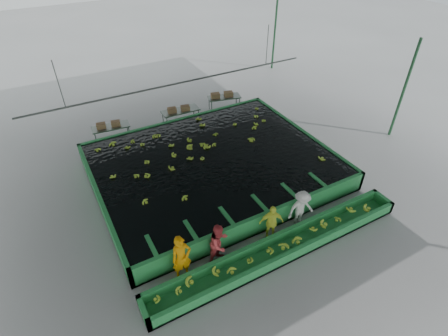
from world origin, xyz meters
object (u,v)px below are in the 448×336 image
sorting_trough (282,248)px  box_stack_right (222,97)px  flotation_tank (213,166)px  packing_table_mid (181,118)px  worker_c (271,222)px  worker_b (219,243)px  worker_a (182,258)px  box_stack_left (109,127)px  box_stack_mid (179,111)px  packing_table_right (224,103)px  packing_table_left (112,134)px  worker_d (301,209)px

sorting_trough → box_stack_right: size_ratio=7.92×
flotation_tank → packing_table_mid: 4.76m
flotation_tank → worker_c: (0.08, -4.30, 0.30)m
box_stack_right → flotation_tank: bearing=-122.4°
worker_c → worker_b: bearing=-159.5°
worker_a → worker_b: worker_a is taller
worker_b → worker_a: bearing=155.9°
flotation_tank → worker_c: bearing=-89.0°
sorting_trough → box_stack_left: (-3.27, 10.07, 0.58)m
box_stack_left → box_stack_mid: size_ratio=0.98×
worker_b → box_stack_right: size_ratio=1.28×
packing_table_right → box_stack_mid: box_stack_mid is taller
packing_table_right → box_stack_mid: 3.12m
worker_c → worker_a: bearing=-159.5°
worker_a → box_stack_mid: 9.69m
packing_table_left → box_stack_mid: box_stack_mid is taller
box_stack_right → worker_b: bearing=-119.2°
worker_b → box_stack_left: worker_b is taller
packing_table_left → box_stack_mid: bearing=-5.1°
worker_a → sorting_trough: bearing=-11.8°
worker_a → packing_table_left: 9.28m
worker_a → packing_table_right: size_ratio=0.95×
worker_b → packing_table_right: (5.43, 9.45, -0.39)m
packing_table_left → box_stack_left: (-0.08, 0.00, 0.42)m
packing_table_left → worker_b: bearing=-82.7°
box_stack_mid → box_stack_right: box_stack_mid is taller
sorting_trough → box_stack_mid: bearing=87.8°
packing_table_left → box_stack_left: 0.42m
worker_d → worker_c: bearing=-172.1°
flotation_tank → packing_table_left: size_ratio=5.48×
worker_d → box_stack_right: (1.88, 9.47, 0.05)m
worker_d → worker_a: bearing=-172.1°
box_stack_right → worker_d: bearing=-101.3°
packing_table_left → box_stack_right: 6.50m
worker_c → box_stack_right: size_ratio=1.19×
packing_table_mid → packing_table_right: packing_table_mid is taller
box_stack_mid → box_stack_left: bearing=174.9°
sorting_trough → worker_a: size_ratio=5.65×
worker_d → packing_table_right: worker_d is taller
worker_a → worker_c: size_ratio=1.18×
worker_d → box_stack_right: worker_d is taller
worker_b → box_stack_right: (5.29, 9.47, 0.04)m
sorting_trough → box_stack_left: box_stack_left is taller
packing_table_mid → box_stack_mid: bearing=-144.8°
worker_a → packing_table_left: size_ratio=0.97×
sorting_trough → packing_table_mid: 9.85m
packing_table_right → box_stack_right: 0.45m
box_stack_left → worker_c: bearing=-70.1°
packing_table_left → packing_table_mid: bearing=-3.6°
worker_c → packing_table_mid: 9.05m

